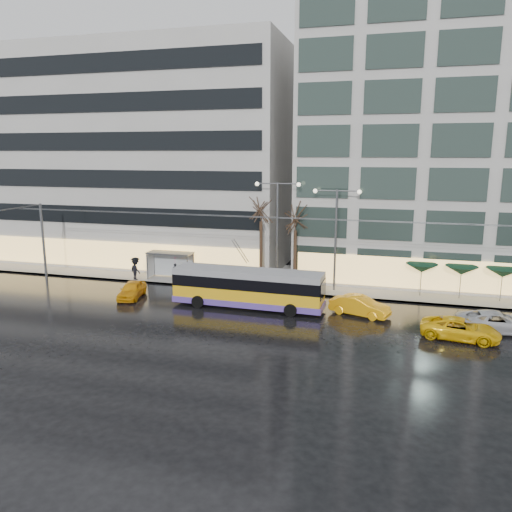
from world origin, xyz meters
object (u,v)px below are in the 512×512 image
at_px(trolleybus, 248,289).
at_px(bus_shelter, 167,259).
at_px(street_lamp_near, 277,220).
at_px(taxi_a, 132,290).

xyz_separation_m(trolleybus, bus_shelter, (-9.59, 6.14, 0.51)).
distance_m(street_lamp_near, taxi_a, 13.46).
distance_m(trolleybus, bus_shelter, 11.40).
bearing_deg(taxi_a, trolleybus, -11.15).
height_order(bus_shelter, street_lamp_near, street_lamp_near).
xyz_separation_m(bus_shelter, street_lamp_near, (10.38, 0.11, 4.03)).
bearing_deg(taxi_a, street_lamp_near, 19.22).
height_order(bus_shelter, taxi_a, bus_shelter).
bearing_deg(bus_shelter, taxi_a, -92.16).
bearing_deg(bus_shelter, trolleybus, -32.64).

